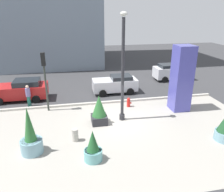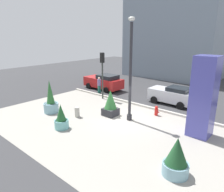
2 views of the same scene
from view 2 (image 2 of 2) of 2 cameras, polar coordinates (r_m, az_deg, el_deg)
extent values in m
plane|color=#38383A|center=(18.50, 10.87, -2.44)|extent=(60.00, 60.00, 0.00)
cube|color=#9E998E|center=(13.96, -1.85, -8.49)|extent=(18.00, 10.00, 0.02)
cube|color=#B7B2A8|center=(17.75, 9.44, -2.90)|extent=(18.00, 0.24, 0.16)
cylinder|color=#2D2D33|center=(15.09, 4.72, -5.75)|extent=(0.36, 0.36, 0.40)
cylinder|color=#2D2D33|center=(14.22, 5.01, 5.96)|extent=(0.20, 0.20, 6.63)
ellipsoid|color=silver|center=(14.02, 5.38, 20.16)|extent=(0.44, 0.44, 0.28)
cube|color=#4C4CAD|center=(13.19, 23.56, -0.33)|extent=(1.26, 1.26, 4.77)
cylinder|color=#7AA8B7|center=(17.06, -16.16, -3.08)|extent=(1.13, 1.13, 0.76)
cylinder|color=#382819|center=(16.95, -16.26, -1.93)|extent=(1.04, 1.04, 0.04)
cone|color=#2D6B33|center=(16.69, -16.51, 1.14)|extent=(0.61, 0.61, 1.84)
cube|color=#2D2D33|center=(15.82, -0.41, -4.31)|extent=(1.01, 1.01, 0.56)
cylinder|color=#382819|center=(15.73, -0.42, -3.42)|extent=(0.96, 0.96, 0.04)
cone|color=#2D6B33|center=(15.51, -0.42, -0.94)|extent=(0.93, 0.93, 1.39)
cylinder|color=#7AA8B7|center=(9.96, 16.79, -18.46)|extent=(1.14, 1.14, 0.57)
cylinder|color=#382819|center=(9.82, 16.92, -17.18)|extent=(1.05, 1.05, 0.04)
cone|color=#1E4C28|center=(9.50, 17.23, -14.04)|extent=(0.95, 0.95, 1.20)
cylinder|color=#6BB2B2|center=(14.06, -13.51, -7.48)|extent=(0.91, 0.91, 0.58)
cylinder|color=#382819|center=(13.96, -13.58, -6.47)|extent=(0.84, 0.84, 0.04)
cone|color=#235B2D|center=(13.76, -13.73, -4.33)|extent=(0.63, 0.63, 1.07)
cylinder|color=red|center=(16.16, 11.92, -4.25)|extent=(0.26, 0.26, 0.55)
sphere|color=red|center=(16.04, 11.99, -3.06)|extent=(0.24, 0.24, 0.24)
cylinder|color=red|center=(16.08, 12.45, -4.29)|extent=(0.12, 0.10, 0.10)
cylinder|color=#B2ADA3|center=(15.71, -9.44, -4.33)|extent=(0.36, 0.36, 0.75)
cylinder|color=#333833|center=(19.59, -2.59, 4.07)|extent=(0.14, 0.14, 3.41)
cube|color=black|center=(19.25, -2.68, 10.35)|extent=(0.28, 0.32, 0.90)
sphere|color=red|center=(19.35, -2.34, 11.18)|extent=(0.18, 0.18, 0.18)
cube|color=silver|center=(19.00, 15.90, 0.14)|extent=(3.93, 1.73, 0.99)
cube|color=#1E2328|center=(18.61, 17.68, 1.76)|extent=(1.77, 1.51, 0.33)
cylinder|color=black|center=(18.93, 11.36, -1.01)|extent=(0.64, 0.22, 0.64)
cylinder|color=black|center=(20.37, 13.78, 0.07)|extent=(0.64, 0.22, 0.64)
cylinder|color=black|center=(17.92, 18.08, -2.51)|extent=(0.64, 0.22, 0.64)
cylinder|color=black|center=(19.44, 20.11, -1.25)|extent=(0.64, 0.22, 0.64)
cube|color=red|center=(23.32, -2.39, 3.71)|extent=(4.55, 2.00, 1.00)
cube|color=#1E2328|center=(22.71, -1.20, 5.22)|extent=(2.07, 1.72, 0.43)
cylinder|color=black|center=(23.78, -6.39, 2.76)|extent=(0.65, 0.24, 0.64)
cylinder|color=black|center=(25.04, -3.14, 3.52)|extent=(0.65, 0.24, 0.64)
cylinder|color=black|center=(21.82, -1.52, 1.62)|extent=(0.65, 0.24, 0.64)
cylinder|color=black|center=(23.18, 1.73, 2.49)|extent=(0.65, 0.24, 0.64)
cube|color=#236656|center=(21.64, -3.48, 1.76)|extent=(0.23, 0.30, 0.85)
cylinder|color=slate|center=(21.47, -3.51, 3.68)|extent=(0.39, 0.39, 0.64)
sphere|color=beige|center=(21.38, -3.53, 4.82)|extent=(0.23, 0.23, 0.23)
camera|label=1|loc=(11.82, -61.58, 13.74)|focal=36.10mm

